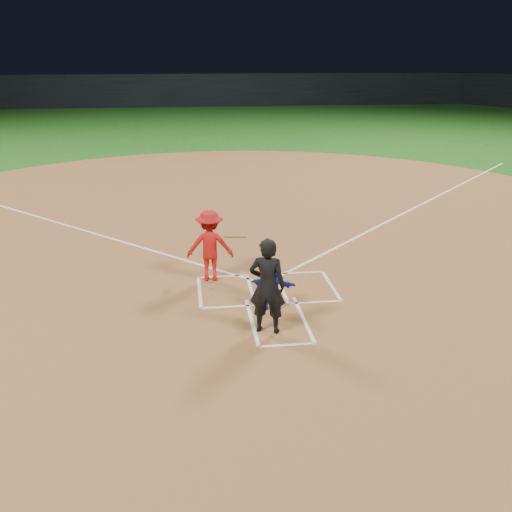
{
  "coord_description": "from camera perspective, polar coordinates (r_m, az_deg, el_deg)",
  "views": [
    {
      "loc": [
        -1.82,
        -12.42,
        5.37
      ],
      "look_at": [
        -0.3,
        -0.4,
        1.0
      ],
      "focal_mm": 40.0,
      "sensor_mm": 36.0,
      "label": 1
    }
  ],
  "objects": [
    {
      "name": "home_plate_dirt",
      "position": [
        19.27,
        -1.51,
        3.67
      ],
      "size": [
        28.0,
        28.0,
        0.01
      ],
      "primitive_type": "cylinder",
      "color": "brown",
      "rests_on": "ground"
    },
    {
      "name": "ground",
      "position": [
        13.66,
        1.04,
        -3.33
      ],
      "size": [
        120.0,
        120.0,
        0.0
      ],
      "primitive_type": "plane",
      "color": "#185114",
      "rests_on": "ground"
    },
    {
      "name": "chalk_markings",
      "position": [
        18.59,
        -1.29,
        3.09
      ],
      "size": [
        28.35,
        17.32,
        0.01
      ],
      "color": "white",
      "rests_on": "home_plate_dirt"
    },
    {
      "name": "stadium_wall_far",
      "position": [
        60.57,
        -5.7,
        16.18
      ],
      "size": [
        80.0,
        1.2,
        3.2
      ],
      "primitive_type": "cube",
      "color": "black",
      "rests_on": "ground"
    },
    {
      "name": "catcher",
      "position": [
        12.39,
        1.64,
        -3.08
      ],
      "size": [
        1.04,
        0.64,
        1.07
      ],
      "primitive_type": "imported",
      "rotation": [
        0.0,
        0.0,
        2.79
      ],
      "color": "#131A9E",
      "rests_on": "home_plate_dirt"
    },
    {
      "name": "umpire",
      "position": [
        11.26,
        1.13,
        -3.01
      ],
      "size": [
        0.83,
        0.66,
        1.98
      ],
      "primitive_type": "imported",
      "rotation": [
        0.0,
        0.0,
        2.85
      ],
      "color": "black",
      "rests_on": "home_plate_dirt"
    },
    {
      "name": "batter_at_plate",
      "position": [
        13.94,
        -4.62,
        1.05
      ],
      "size": [
        1.51,
        0.85,
        1.77
      ],
      "color": "red",
      "rests_on": "home_plate_dirt"
    },
    {
      "name": "home_plate",
      "position": [
        13.65,
        1.04,
        -3.25
      ],
      "size": [
        0.6,
        0.6,
        0.02
      ],
      "primitive_type": "cylinder",
      "rotation": [
        0.0,
        0.0,
        3.14
      ],
      "color": "white",
      "rests_on": "home_plate_dirt"
    }
  ]
}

